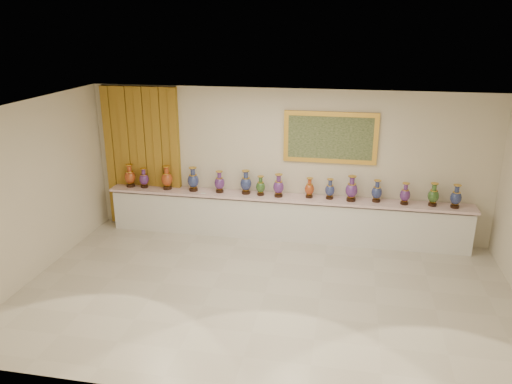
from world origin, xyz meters
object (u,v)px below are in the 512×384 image
vase_0 (130,177)px  vase_2 (167,179)px  vase_1 (144,179)px  counter (284,218)px

vase_0 → vase_2: size_ratio=0.98×
vase_0 → vase_1: bearing=0.1°
counter → vase_1: size_ratio=17.36×
vase_0 → vase_1: 0.31m
counter → vase_0: (-3.28, -0.00, 0.68)m
vase_1 → vase_2: 0.51m
counter → vase_2: (-2.46, -0.01, 0.69)m
vase_2 → vase_1: bearing=179.1°
vase_2 → counter: bearing=0.3°
vase_2 → vase_0: bearing=179.5°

